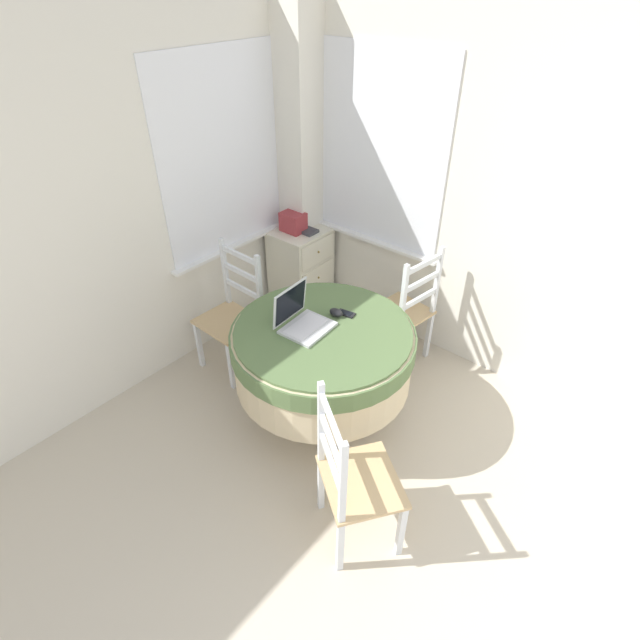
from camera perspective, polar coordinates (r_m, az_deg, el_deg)
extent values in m
cube|color=white|center=(3.32, -30.72, 6.51)|extent=(4.60, 0.06, 2.55)
cube|color=white|center=(3.86, -11.16, 18.01)|extent=(1.10, 0.01, 1.42)
cube|color=white|center=(4.11, -9.74, 8.35)|extent=(1.18, 0.07, 0.02)
cube|color=white|center=(3.46, 31.60, 7.27)|extent=(0.06, 5.12, 2.55)
cube|color=white|center=(3.91, 6.99, 18.64)|extent=(0.01, 1.10, 1.42)
cube|color=white|center=(4.16, 6.04, 9.02)|extent=(0.07, 1.18, 0.02)
cube|color=white|center=(4.28, -2.28, 17.35)|extent=(0.28, 0.28, 2.55)
cylinder|color=#4C3D2D|center=(3.60, 0.29, -10.69)|extent=(0.36, 0.36, 0.03)
cylinder|color=#4C3D2D|center=(3.34, 0.31, -6.27)|extent=(0.11, 0.11, 0.72)
cylinder|color=beige|center=(3.23, 0.31, -4.07)|extent=(1.15, 1.15, 0.38)
cylinder|color=#567042|center=(3.15, 0.32, -2.26)|extent=(1.17, 1.17, 0.13)
cylinder|color=#567042|center=(3.11, 0.33, -1.22)|extent=(1.12, 1.12, 0.02)
cube|color=silver|center=(3.10, -1.41, -0.92)|extent=(0.32, 0.27, 0.02)
cube|color=silver|center=(3.10, -1.63, -0.67)|extent=(0.28, 0.16, 0.00)
cube|color=silver|center=(3.10, -3.46, 1.96)|extent=(0.30, 0.05, 0.25)
cube|color=black|center=(3.09, -3.39, 1.94)|extent=(0.27, 0.04, 0.22)
ellipsoid|color=black|center=(3.21, 1.84, 0.85)|extent=(0.06, 0.10, 0.05)
cube|color=black|center=(3.24, 3.00, 0.75)|extent=(0.08, 0.12, 0.01)
cube|color=black|center=(3.23, 3.00, 0.83)|extent=(0.06, 0.09, 0.00)
cube|color=tan|center=(3.80, -10.40, -0.18)|extent=(0.40, 0.44, 0.02)
cube|color=silver|center=(3.99, -13.65, -2.73)|extent=(0.03, 0.03, 0.42)
cube|color=silver|center=(3.74, -10.13, -5.18)|extent=(0.03, 0.03, 0.42)
cube|color=silver|center=(4.14, -10.01, -0.61)|extent=(0.03, 0.03, 0.42)
cube|color=silver|center=(3.90, -6.40, -2.82)|extent=(0.03, 0.03, 0.42)
cube|color=silver|center=(3.86, -10.78, 5.45)|extent=(0.03, 0.03, 0.55)
cube|color=silver|center=(3.60, -6.93, 3.48)|extent=(0.03, 0.03, 0.55)
cube|color=silver|center=(3.63, -9.22, 7.33)|extent=(0.03, 0.38, 0.04)
cube|color=silver|center=(3.70, -9.01, 5.38)|extent=(0.03, 0.38, 0.04)
cube|color=silver|center=(3.77, -8.81, 3.50)|extent=(0.03, 0.38, 0.04)
cube|color=tan|center=(3.89, 9.05, 0.85)|extent=(0.48, 0.44, 0.02)
cube|color=silver|center=(4.22, 8.76, 0.35)|extent=(0.04, 0.04, 0.42)
cube|color=silver|center=(3.98, 5.16, -1.76)|extent=(0.04, 0.04, 0.42)
cube|color=silver|center=(4.06, 12.28, -1.69)|extent=(0.04, 0.04, 0.42)
cube|color=silver|center=(3.82, 8.75, -4.03)|extent=(0.04, 0.04, 0.42)
cube|color=silver|center=(3.78, 13.24, 4.41)|extent=(0.04, 0.04, 0.55)
cube|color=silver|center=(3.52, 9.49, 2.33)|extent=(0.04, 0.04, 0.55)
cube|color=silver|center=(3.54, 11.83, 6.27)|extent=(0.38, 0.08, 0.04)
cube|color=silver|center=(3.61, 11.55, 4.29)|extent=(0.38, 0.08, 0.04)
cube|color=silver|center=(3.69, 11.29, 2.40)|extent=(0.38, 0.08, 0.04)
cube|color=tan|center=(2.73, 4.74, -17.87)|extent=(0.56, 0.58, 0.02)
cube|color=silver|center=(2.86, 9.25, -22.62)|extent=(0.05, 0.05, 0.42)
cube|color=silver|center=(3.06, 6.43, -16.85)|extent=(0.05, 0.05, 0.42)
cube|color=silver|center=(2.79, 2.32, -24.36)|extent=(0.05, 0.05, 0.42)
cube|color=silver|center=(2.99, 0.11, -18.25)|extent=(0.05, 0.05, 0.42)
cube|color=silver|center=(2.36, 2.62, -18.24)|extent=(0.04, 0.04, 0.55)
cube|color=silver|center=(2.59, 0.12, -11.67)|extent=(0.04, 0.04, 0.55)
cube|color=silver|center=(2.32, 1.37, -11.51)|extent=(0.24, 0.32, 0.04)
cube|color=silver|center=(2.42, 1.32, -13.81)|extent=(0.24, 0.32, 0.04)
cube|color=silver|center=(2.53, 1.27, -15.91)|extent=(0.24, 0.32, 0.04)
cube|color=silver|center=(4.50, -2.20, 5.76)|extent=(0.46, 0.40, 0.75)
cube|color=silver|center=(4.32, -2.32, 10.18)|extent=(0.49, 0.42, 0.02)
cube|color=white|center=(4.27, -0.24, 7.80)|extent=(0.41, 0.01, 0.21)
sphere|color=olive|center=(4.26, -0.16, 7.77)|extent=(0.02, 0.02, 0.02)
cube|color=white|center=(4.39, -0.23, 4.91)|extent=(0.41, 0.01, 0.21)
sphere|color=olive|center=(4.38, -0.15, 4.88)|extent=(0.02, 0.02, 0.02)
cube|color=white|center=(4.52, -0.23, 2.19)|extent=(0.41, 0.01, 0.21)
sphere|color=olive|center=(4.52, -0.15, 2.15)|extent=(0.02, 0.02, 0.02)
cube|color=#9E3338|center=(4.27, -3.08, 11.12)|extent=(0.15, 0.19, 0.16)
cube|color=#3F3F44|center=(4.29, -1.76, 10.26)|extent=(0.13, 0.22, 0.02)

